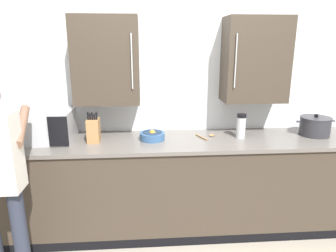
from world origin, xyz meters
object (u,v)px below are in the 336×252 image
thermos_flask (241,126)px  stock_pot (315,126)px  fruit_bowl (152,135)px  microwave_oven (36,127)px  knife_block (94,130)px  wooden_spoon (207,136)px

thermos_flask → stock_pot: 0.76m
thermos_flask → fruit_bowl: (-0.85, 0.01, -0.08)m
thermos_flask → microwave_oven: bearing=179.4°
knife_block → fruit_bowl: 0.55m
wooden_spoon → knife_block: knife_block is taller
wooden_spoon → fruit_bowl: 0.54m
wooden_spoon → stock_pot: size_ratio=0.51×
knife_block → microwave_oven: bearing=175.8°
thermos_flask → knife_block: bearing=-179.3°
wooden_spoon → stock_pot: 1.08m
stock_pot → fruit_bowl: stock_pot is taller
knife_block → fruit_bowl: (0.54, 0.02, -0.07)m
wooden_spoon → fruit_bowl: fruit_bowl is taller
wooden_spoon → knife_block: bearing=-176.4°
wooden_spoon → stock_pot: stock_pot is taller
thermos_flask → knife_block: 1.40m
microwave_oven → stock_pot: 2.68m
wooden_spoon → fruit_bowl: (-0.54, -0.05, 0.03)m
thermos_flask → fruit_bowl: bearing=179.6°
wooden_spoon → knife_block: (-1.08, -0.07, 0.10)m
stock_pot → wooden_spoon: bearing=179.0°
thermos_flask → fruit_bowl: 0.86m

